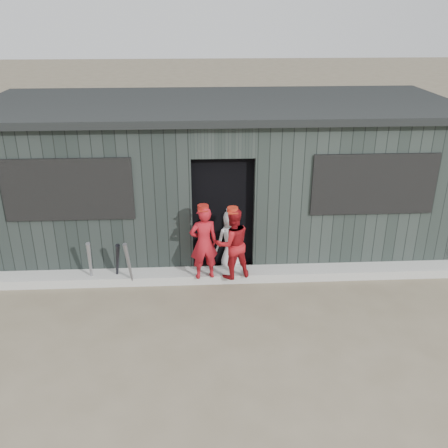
{
  "coord_description": "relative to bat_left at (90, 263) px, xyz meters",
  "views": [
    {
      "loc": [
        -0.39,
        -5.37,
        4.14
      ],
      "look_at": [
        0.0,
        1.8,
        1.0
      ],
      "focal_mm": 40.0,
      "sensor_mm": 36.0,
      "label": 1
    }
  ],
  "objects": [
    {
      "name": "bat_mid",
      "position": [
        0.63,
        -0.11,
        0.01
      ],
      "size": [
        0.14,
        0.28,
        0.85
      ],
      "primitive_type": "cone",
      "rotation": [
        0.24,
        0.0,
        -0.26
      ],
      "color": "slate",
      "rests_on": "ground"
    },
    {
      "name": "player_red_left",
      "position": [
        1.8,
        -0.05,
        0.34
      ],
      "size": [
        0.49,
        0.38,
        1.21
      ],
      "primitive_type": "imported",
      "rotation": [
        0.0,
        0.0,
        3.36
      ],
      "color": "#A6141E",
      "rests_on": "curb"
    },
    {
      "name": "bat_right",
      "position": [
        0.42,
        0.04,
        -0.03
      ],
      "size": [
        0.2,
        0.34,
        0.78
      ],
      "primitive_type": "cone",
      "rotation": [
        0.35,
        0.0,
        0.41
      ],
      "color": "black",
      "rests_on": "ground"
    },
    {
      "name": "ground",
      "position": [
        2.12,
        -1.69,
        -0.42
      ],
      "size": [
        80.0,
        80.0,
        0.0
      ],
      "primitive_type": "plane",
      "color": "brown",
      "rests_on": "ground"
    },
    {
      "name": "player_grey_back",
      "position": [
        2.26,
        0.46,
        0.13
      ],
      "size": [
        0.63,
        0.54,
        1.09
      ],
      "primitive_type": "imported",
      "rotation": [
        0.0,
        0.0,
        3.57
      ],
      "color": "silver",
      "rests_on": "ground"
    },
    {
      "name": "bat_left",
      "position": [
        0.0,
        0.0,
        0.0
      ],
      "size": [
        0.15,
        0.33,
        0.83
      ],
      "primitive_type": "cone",
      "rotation": [
        0.31,
        0.0,
        0.25
      ],
      "color": "gray",
      "rests_on": "ground"
    },
    {
      "name": "dugout",
      "position": [
        2.12,
        1.81,
        0.87
      ],
      "size": [
        8.3,
        3.3,
        2.62
      ],
      "color": "black",
      "rests_on": "ground"
    },
    {
      "name": "player_red_right",
      "position": [
        2.25,
        -0.05,
        0.31
      ],
      "size": [
        0.67,
        0.59,
        1.16
      ],
      "primitive_type": "imported",
      "rotation": [
        0.0,
        0.0,
        3.44
      ],
      "color": "maroon",
      "rests_on": "curb"
    },
    {
      "name": "curb",
      "position": [
        2.12,
        0.13,
        -0.34
      ],
      "size": [
        8.0,
        0.36,
        0.15
      ],
      "primitive_type": "cube",
      "color": "#ACADA7",
      "rests_on": "ground"
    }
  ]
}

